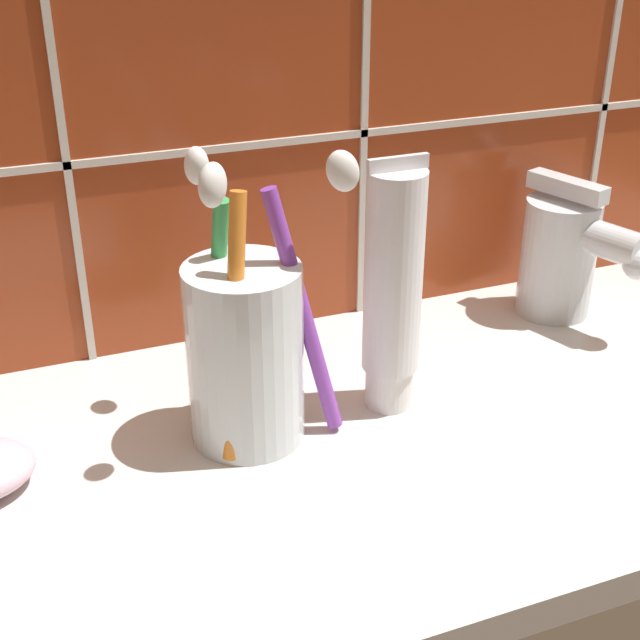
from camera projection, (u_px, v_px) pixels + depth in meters
The scene contains 5 objects.
sink_counter at pixel (427, 432), 54.05cm from camera, with size 78.52×30.43×2.00cm, color silver.
tile_wall_backsplash at pixel (333, 59), 57.94cm from camera, with size 88.52×1.72×40.73cm.
toothbrush_cup at pixel (246, 347), 49.55cm from camera, with size 9.63×9.15×17.42cm.
toothpaste_tube at pixel (393, 289), 51.51cm from camera, with size 3.59×3.42×15.70cm.
sink_faucet at pixel (566, 253), 63.76cm from camera, with size 5.89×10.19×10.23cm.
Camera 1 is at (-22.43, -39.43, 31.85)cm, focal length 50.00 mm.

